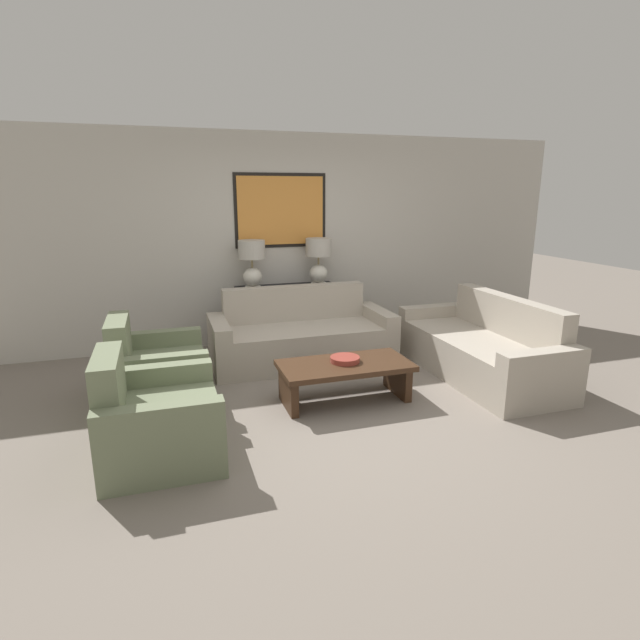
{
  "coord_description": "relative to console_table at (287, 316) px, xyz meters",
  "views": [
    {
      "loc": [
        -1.49,
        -3.92,
        1.93
      ],
      "look_at": [
        0.02,
        0.81,
        0.65
      ],
      "focal_mm": 28.0,
      "sensor_mm": 36.0,
      "label": 1
    }
  ],
  "objects": [
    {
      "name": "ground_plane",
      "position": [
        0.0,
        -2.14,
        -0.39
      ],
      "size": [
        20.0,
        20.0,
        0.0
      ],
      "primitive_type": "plane",
      "color": "slate"
    },
    {
      "name": "back_wall",
      "position": [
        0.0,
        0.28,
        0.95
      ],
      "size": [
        7.91,
        0.12,
        2.65
      ],
      "color": "beige",
      "rests_on": "ground_plane"
    },
    {
      "name": "console_table",
      "position": [
        0.0,
        0.0,
        0.0
      ],
      "size": [
        1.26,
        0.4,
        0.77
      ],
      "color": "black",
      "rests_on": "ground_plane"
    },
    {
      "name": "table_lamp_left",
      "position": [
        -0.43,
        0.0,
        0.74
      ],
      "size": [
        0.33,
        0.33,
        0.59
      ],
      "color": "silver",
      "rests_on": "console_table"
    },
    {
      "name": "table_lamp_right",
      "position": [
        0.43,
        0.0,
        0.74
      ],
      "size": [
        0.33,
        0.33,
        0.59
      ],
      "color": "silver",
      "rests_on": "console_table"
    },
    {
      "name": "couch_by_back_wall",
      "position": [
        0.0,
        -0.68,
        -0.1
      ],
      "size": [
        2.07,
        0.88,
        0.84
      ],
      "color": "#ADA393",
      "rests_on": "ground_plane"
    },
    {
      "name": "couch_by_side",
      "position": [
        1.73,
        -1.72,
        -0.1
      ],
      "size": [
        0.88,
        2.07,
        0.84
      ],
      "color": "#ADA393",
      "rests_on": "ground_plane"
    },
    {
      "name": "coffee_table",
      "position": [
        0.08,
        -1.92,
        -0.11
      ],
      "size": [
        1.23,
        0.61,
        0.38
      ],
      "color": "#3D2616",
      "rests_on": "ground_plane"
    },
    {
      "name": "decorative_bowl",
      "position": [
        0.09,
        -1.89,
        0.01
      ],
      "size": [
        0.28,
        0.28,
        0.05
      ],
      "color": "#93382D",
      "rests_on": "coffee_table"
    },
    {
      "name": "armchair_near_back_wall",
      "position": [
        -1.62,
        -1.39,
        -0.1
      ],
      "size": [
        0.85,
        0.96,
        0.83
      ],
      "color": "#707A5B",
      "rests_on": "ground_plane"
    },
    {
      "name": "armchair_near_camera",
      "position": [
        -1.62,
        -2.46,
        -0.1
      ],
      "size": [
        0.85,
        0.96,
        0.83
      ],
      "color": "#707A5B",
      "rests_on": "ground_plane"
    }
  ]
}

